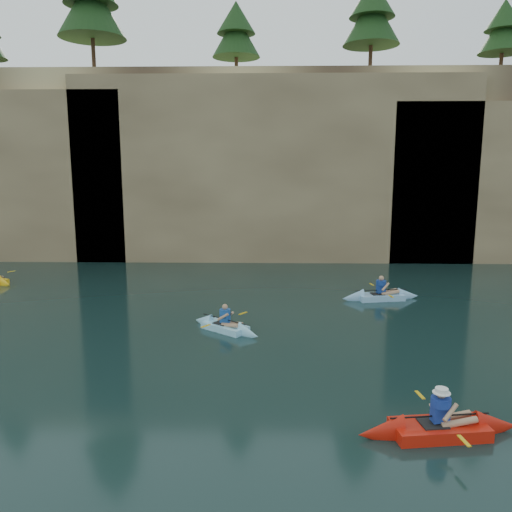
{
  "coord_description": "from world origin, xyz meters",
  "views": [
    {
      "loc": [
        1.65,
        -8.29,
        5.68
      ],
      "look_at": [
        1.3,
        6.88,
        3.0
      ],
      "focal_mm": 35.0,
      "sensor_mm": 36.0,
      "label": 1
    }
  ],
  "objects": [
    {
      "name": "ground",
      "position": [
        0.0,
        0.0,
        0.0
      ],
      "size": [
        160.0,
        160.0,
        0.0
      ],
      "primitive_type": "plane",
      "color": "black",
      "rests_on": "ground"
    },
    {
      "name": "cliff",
      "position": [
        0.0,
        30.0,
        6.0
      ],
      "size": [
        70.0,
        16.0,
        12.0
      ],
      "primitive_type": "cube",
      "color": "tan",
      "rests_on": "ground"
    },
    {
      "name": "cliff_slab_center",
      "position": [
        2.0,
        22.6,
        5.7
      ],
      "size": [
        24.0,
        2.4,
        11.4
      ],
      "primitive_type": "cube",
      "color": "#9D885F",
      "rests_on": "ground"
    },
    {
      "name": "sea_cave_center",
      "position": [
        -4.0,
        21.95,
        1.6
      ],
      "size": [
        3.5,
        1.0,
        3.2
      ],
      "primitive_type": "cube",
      "color": "black",
      "rests_on": "ground"
    },
    {
      "name": "sea_cave_east",
      "position": [
        10.0,
        21.95,
        2.25
      ],
      "size": [
        5.0,
        1.0,
        4.5
      ],
      "primitive_type": "cube",
      "color": "black",
      "rests_on": "ground"
    },
    {
      "name": "cliff_pines",
      "position": [
        0.0,
        25.0,
        15.91
      ],
      "size": [
        56.0,
        6.0,
        7.83
      ],
      "primitive_type": null,
      "color": "black",
      "rests_on": "cliff"
    },
    {
      "name": "main_kayaker",
      "position": [
        5.36,
        1.71,
        0.18
      ],
      "size": [
        3.66,
        2.41,
        1.33
      ],
      "rotation": [
        0.0,
        0.0,
        0.13
      ],
      "color": "red",
      "rests_on": "ground"
    },
    {
      "name": "kayaker_ltblue_near",
      "position": [
        0.16,
        8.65,
        0.15
      ],
      "size": [
        2.82,
        2.42,
        1.19
      ],
      "rotation": [
        0.0,
        0.0,
        -0.66
      ],
      "color": "#98E0FF",
      "rests_on": "ground"
    },
    {
      "name": "kayaker_ltblue_mid",
      "position": [
        6.61,
        12.98,
        0.16
      ],
      "size": [
        3.56,
        2.57,
        1.33
      ],
      "rotation": [
        0.0,
        0.0,
        0.17
      ],
      "color": "#8ABEE7",
      "rests_on": "ground"
    }
  ]
}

